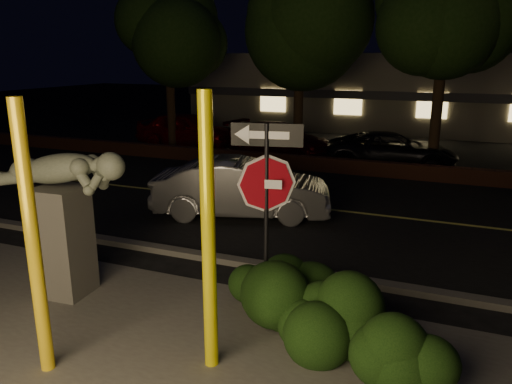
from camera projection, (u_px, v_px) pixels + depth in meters
ground at (342, 183)px, 15.76m from camera, size 90.00×90.00×0.00m
road at (317, 209)px, 13.08m from camera, size 80.00×8.00×0.01m
lane_marking at (317, 208)px, 13.07m from camera, size 80.00×0.12×0.00m
curb at (260, 265)px, 9.40m from camera, size 80.00×0.25×0.12m
brick_wall at (351, 167)px, 16.86m from camera, size 40.00×0.35×0.50m
parking_lot at (377, 146)px, 22.02m from camera, size 40.00×12.00×0.01m
building at (401, 89)px, 28.64m from camera, size 22.00×10.20×4.00m
tree_far_a at (167, 18)px, 19.92m from camera, size 4.60×4.60×7.43m
yellow_pole_left at (33, 243)px, 5.94m from camera, size 0.17×0.17×3.45m
yellow_pole_right at (209, 237)px, 6.02m from camera, size 0.18×0.18×3.52m
signpost at (266, 184)px, 7.05m from camera, size 1.00×0.23×2.98m
sculpture at (62, 207)px, 8.01m from camera, size 2.33×0.77×2.49m
hedge_center at (288, 278)px, 7.85m from camera, size 2.02×1.13×1.00m
hedge_right at (308, 305)px, 6.73m from camera, size 2.02×1.22×1.26m
hedge_far_right at (392, 351)px, 5.95m from camera, size 1.42×0.94×0.95m
silver_sedan at (242, 188)px, 12.32m from camera, size 4.59×2.68×1.43m
parked_car_red at (187, 130)px, 21.73m from camera, size 4.55×1.98×1.53m
parked_car_darkred at (279, 139)px, 19.93m from camera, size 4.80×2.71×1.31m
parked_car_dark at (392, 150)px, 17.73m from camera, size 4.80×2.77×1.26m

